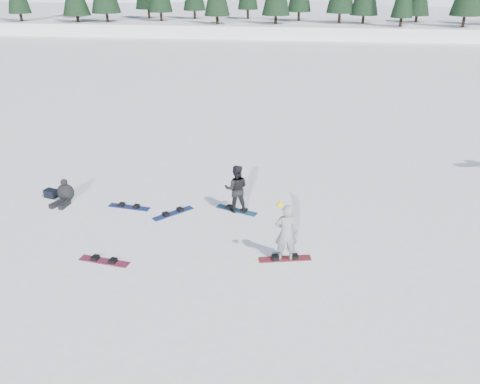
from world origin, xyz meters
name	(u,v)px	position (x,y,z in m)	size (l,w,h in m)	color
ground	(274,238)	(0.00, 0.00, 0.00)	(420.00, 420.00, 0.00)	white
alpine_backdrop	(278,32)	(-11.72, 189.17, -13.97)	(412.50, 227.00, 53.20)	white
snowboarder_woman	(286,233)	(0.39, -1.17, 0.88)	(0.69, 0.51, 1.88)	#9E9FA3
snowboarder_man	(236,189)	(-1.42, 1.64, 0.84)	(0.82, 0.64, 1.68)	black
seated_rider	(65,193)	(-7.58, 1.52, 0.33)	(0.71, 1.06, 0.85)	black
gear_bag	(51,193)	(-8.28, 1.77, 0.15)	(0.45, 0.30, 0.30)	black
snowboard_woman	(285,259)	(0.39, -1.17, 0.01)	(1.50, 0.28, 0.03)	maroon
snowboard_man	(236,210)	(-1.42, 1.64, 0.01)	(1.50, 0.28, 0.03)	#1C609B
snowboard_loose_c	(129,207)	(-5.17, 1.36, 0.01)	(1.50, 0.28, 0.03)	navy
snowboard_loose_b	(104,261)	(-4.68, -2.00, 0.01)	(1.50, 0.28, 0.03)	maroon
snowboard_loose_a	(173,213)	(-3.52, 1.12, 0.01)	(1.50, 0.28, 0.03)	navy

